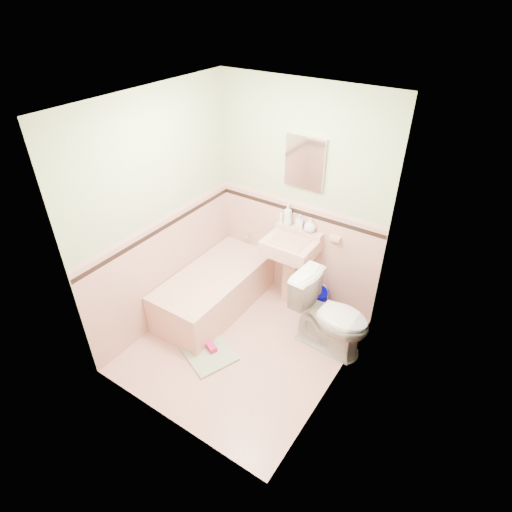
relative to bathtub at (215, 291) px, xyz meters
The scene contains 32 objects.
floor 0.75m from the bathtub, 27.65° to the right, with size 2.20×2.20×0.00m, color #DBA08F.
ceiling 2.38m from the bathtub, 27.65° to the right, with size 2.20×2.20×0.00m, color white.
wall_back 1.43m from the bathtub, 50.71° to the left, with size 2.50×2.50×0.00m, color beige.
wall_front 1.87m from the bathtub, 66.22° to the right, with size 2.50×2.50×0.00m, color beige.
wall_left 1.14m from the bathtub, 138.27° to the right, with size 2.50×2.50×0.00m, color beige.
wall_right 1.95m from the bathtub, 11.45° to the right, with size 2.50×2.50×0.00m, color beige.
wainscot_back 1.05m from the bathtub, 50.27° to the left, with size 2.00×2.00×0.00m, color #DDA594.
wainscot_front 1.60m from the bathtub, 66.05° to the right, with size 2.00×2.00×0.00m, color #DDA594.
wainscot_left 0.61m from the bathtub, 137.33° to the right, with size 2.20×2.20×0.00m, color #DDA594.
wainscot_right 1.69m from the bathtub, 11.53° to the right, with size 2.20×2.20×0.00m, color #DDA594.
accent_back 1.33m from the bathtub, 50.04° to the left, with size 2.00×2.00×0.00m, color black.
accent_front 1.79m from the bathtub, 65.95° to the right, with size 2.00×2.00×0.00m, color black.
accent_left 1.02m from the bathtub, 136.85° to the right, with size 2.20×2.20×0.00m, color black.
accent_right 1.87m from the bathtub, 11.57° to the right, with size 2.20×2.20×0.00m, color black.
cap_back 1.40m from the bathtub, 50.04° to the left, with size 2.00×2.00×0.00m, color #DBA39A.
cap_front 1.84m from the bathtub, 65.95° to the right, with size 2.00×2.00×0.00m, color #DBA39A.
cap_left 1.11m from the bathtub, 136.85° to the right, with size 2.20×2.20×0.00m, color #DBA39A.
cap_right 1.92m from the bathtub, 11.57° to the right, with size 2.20×2.20×0.00m, color #DBA39A.
bathtub is the anchor object (origin of this frame).
tub_faucet 0.83m from the bathtub, 90.00° to the left, with size 0.04×0.04×0.12m, color silver.
sink 0.89m from the bathtub, 37.93° to the left, with size 0.56×0.48×0.88m, color #D69C8B, non-canonical shape.
sink_faucet 1.20m from the bathtub, 44.58° to the left, with size 0.02×0.02×0.10m, color silver.
medicine_cabinet 1.78m from the bathtub, 47.42° to the left, with size 0.44×0.04×0.55m, color white.
soap_dish 1.51m from the bathtub, 33.57° to the left, with size 0.12×0.07×0.04m, color #D69C8B.
soap_bottle_left 1.23m from the bathtub, 53.24° to the left, with size 0.10×0.10×0.26m, color #B2B2B2.
soap_bottle_mid 1.27m from the bathtub, 46.29° to the left, with size 0.08×0.08×0.17m, color #B2B2B2.
soap_bottle_right 1.34m from the bathtub, 41.25° to the left, with size 0.13×0.13×0.17m, color #B2B2B2.
tube 1.15m from the bathtub, 57.80° to the left, with size 0.04×0.04×0.12m, color white.
toilet 1.40m from the bathtub, ahead, with size 0.46×0.81×0.83m, color white.
bucket 1.20m from the bathtub, 32.12° to the left, with size 0.25×0.25×0.25m, color #0001A5, non-canonical shape.
bath_mat 0.72m from the bathtub, 61.26° to the right, with size 0.68×0.45×0.03m, color gray.
shoe 0.73m from the bathtub, 55.80° to the right, with size 0.16×0.07×0.06m, color #BF1E59.
Camera 1 is at (1.87, -2.56, 3.28)m, focal length 29.31 mm.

